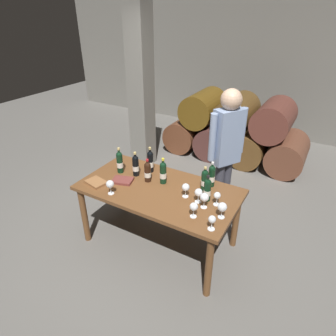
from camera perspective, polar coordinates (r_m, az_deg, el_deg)
The scene contains 24 objects.
ground_plane at distance 3.58m, azimuth -1.64°, elevation -14.24°, with size 14.00×14.00×0.00m, color #66635E.
cellar_back_wall at distance 6.64m, azimuth 18.41°, elevation 18.49°, with size 10.00×0.24×2.80m, color slate.
barrel_stack at distance 5.36m, azimuth 12.97°, elevation 7.26°, with size 2.49×0.90×1.15m.
stone_pillar at distance 4.80m, azimuth -5.33°, elevation 14.98°, with size 0.32×0.32×2.60m, color slate.
dining_table at distance 3.16m, azimuth -1.81°, elevation -5.36°, with size 1.70×0.90×0.76m.
wine_bottle_0 at distance 3.14m, azimuth -0.97°, elevation -0.87°, with size 0.07×0.07×0.30m.
wine_bottle_1 at distance 3.05m, azimuth 7.19°, elevation -2.29°, with size 0.07×0.07×0.27m.
wine_bottle_2 at distance 3.30m, azimuth -6.37°, elevation 0.52°, with size 0.07×0.07×0.29m.
wine_bottle_3 at distance 3.39m, azimuth -9.45°, elevation 1.19°, with size 0.07×0.07×0.31m.
wine_bottle_4 at distance 2.89m, azimuth 7.71°, elevation -4.20°, with size 0.07×0.07×0.28m.
wine_bottle_5 at distance 3.18m, azimuth -4.02°, elevation -0.71°, with size 0.07×0.07×0.27m.
wine_bottle_6 at distance 3.12m, azimuth 8.56°, elevation -1.49°, with size 0.07×0.07×0.29m.
wine_bottle_7 at distance 3.36m, azimuth -3.50°, elevation 1.33°, with size 0.07×0.07×0.31m.
wine_glass_0 at distance 2.68m, azimuth 10.59°, elevation -7.60°, with size 0.09×0.09×0.16m.
wine_glass_1 at distance 2.84m, azimuth 9.63°, elevation -5.45°, with size 0.07×0.07×0.14m.
wine_glass_2 at distance 2.92m, azimuth 3.52°, elevation -3.83°, with size 0.08×0.08×0.15m.
wine_glass_3 at distance 2.66m, azimuth 5.08°, elevation -7.65°, with size 0.08×0.08×0.15m.
wine_glass_4 at distance 3.02m, azimuth -11.30°, elevation -3.20°, with size 0.08×0.08×0.16m.
wine_glass_5 at distance 2.78m, azimuth 7.16°, elevation -5.80°, with size 0.09×0.09×0.16m.
wine_glass_6 at distance 2.85m, azimuth 6.01°, elevation -4.87°, with size 0.08×0.08×0.15m.
wine_glass_7 at distance 2.54m, azimuth 8.63°, elevation -10.05°, with size 0.07×0.07×0.14m.
tasting_notebook at distance 3.25m, azimuth -8.91°, elevation -2.43°, with size 0.22×0.16×0.03m, color brown.
leather_ledger at distance 3.28m, azimuth -13.91°, elevation -2.75°, with size 0.22×0.16×0.03m, color #936038.
sommelier_presenting at distance 3.41m, azimuth 11.36°, elevation 4.00°, with size 0.32×0.43×1.72m.
Camera 1 is at (1.38, -2.21, 2.45)m, focal length 31.07 mm.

